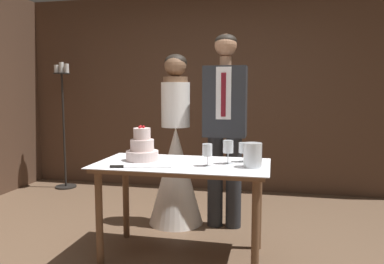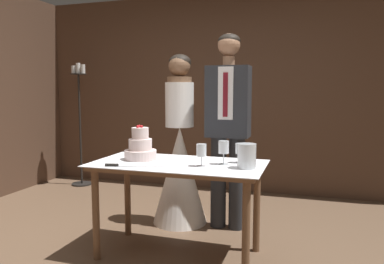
% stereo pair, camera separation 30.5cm
% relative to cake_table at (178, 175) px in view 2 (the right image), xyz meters
% --- Properties ---
extents(ground_plane, '(40.00, 40.00, 0.00)m').
position_rel_cake_table_xyz_m(ground_plane, '(-0.07, -0.18, -0.66)').
color(ground_plane, brown).
extents(wall_back, '(5.43, 0.12, 2.57)m').
position_rel_cake_table_xyz_m(wall_back, '(-0.07, 2.15, 0.63)').
color(wall_back, '#513828').
rests_on(wall_back, ground_plane).
extents(cake_table, '(1.36, 0.71, 0.76)m').
position_rel_cake_table_xyz_m(cake_table, '(0.00, 0.00, 0.00)').
color(cake_table, brown).
rests_on(cake_table, ground_plane).
extents(tiered_cake, '(0.26, 0.26, 0.29)m').
position_rel_cake_table_xyz_m(tiered_cake, '(-0.35, 0.05, 0.19)').
color(tiered_cake, beige).
rests_on(tiered_cake, cake_table).
extents(cake_knife, '(0.45, 0.13, 0.02)m').
position_rel_cake_table_xyz_m(cake_knife, '(-0.34, -0.26, 0.10)').
color(cake_knife, silver).
rests_on(cake_knife, cake_table).
extents(wine_glass_near, '(0.08, 0.08, 0.18)m').
position_rel_cake_table_xyz_m(wine_glass_near, '(0.35, 0.05, 0.22)').
color(wine_glass_near, silver).
rests_on(wine_glass_near, cake_table).
extents(wine_glass_middle, '(0.08, 0.08, 0.15)m').
position_rel_cake_table_xyz_m(wine_glass_middle, '(0.47, 0.16, 0.21)').
color(wine_glass_middle, silver).
rests_on(wine_glass_middle, cake_table).
extents(wine_glass_far, '(0.08, 0.08, 0.17)m').
position_rel_cake_table_xyz_m(wine_glass_far, '(0.21, -0.07, 0.21)').
color(wine_glass_far, silver).
rests_on(wine_glass_far, cake_table).
extents(hurricane_candle, '(0.14, 0.14, 0.18)m').
position_rel_cake_table_xyz_m(hurricane_candle, '(0.55, -0.04, 0.18)').
color(hurricane_candle, silver).
rests_on(hurricane_candle, cake_table).
extents(bride, '(0.54, 0.54, 1.67)m').
position_rel_cake_table_xyz_m(bride, '(-0.24, 0.73, -0.04)').
color(bride, white).
rests_on(bride, ground_plane).
extents(groom, '(0.40, 0.25, 1.85)m').
position_rel_cake_table_xyz_m(groom, '(0.24, 0.73, 0.37)').
color(groom, '#282B30').
rests_on(groom, ground_plane).
extents(candle_stand, '(0.28, 0.28, 1.70)m').
position_rel_cake_table_xyz_m(candle_stand, '(-2.07, 1.74, 0.20)').
color(candle_stand, black).
rests_on(candle_stand, ground_plane).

